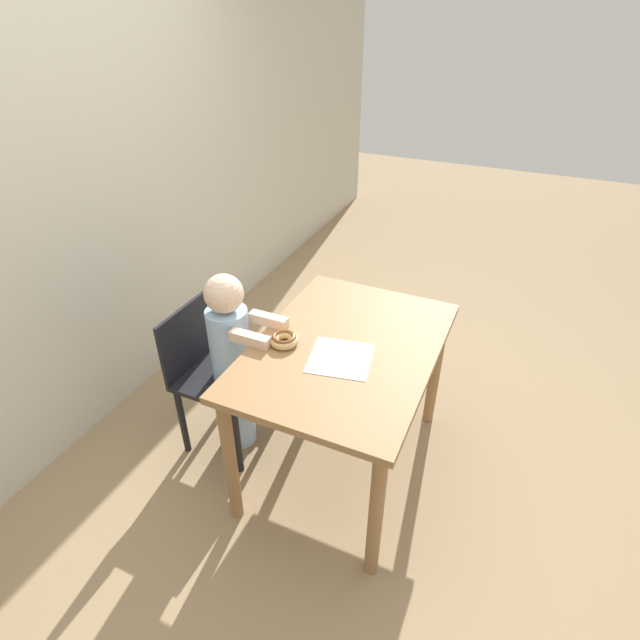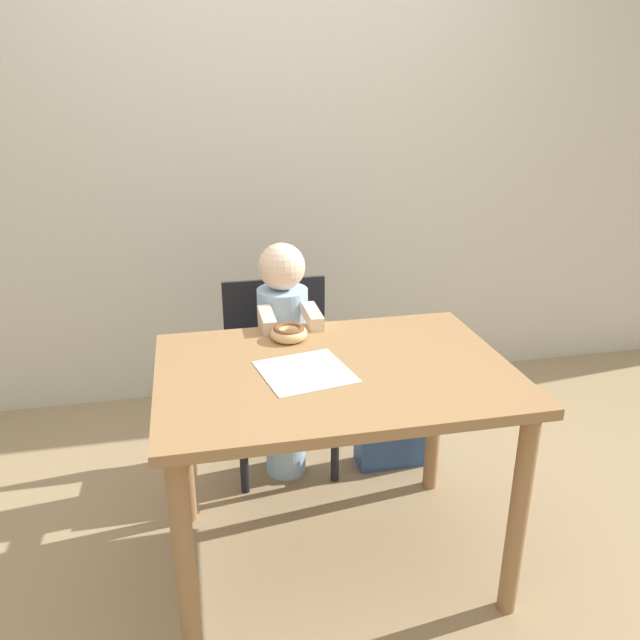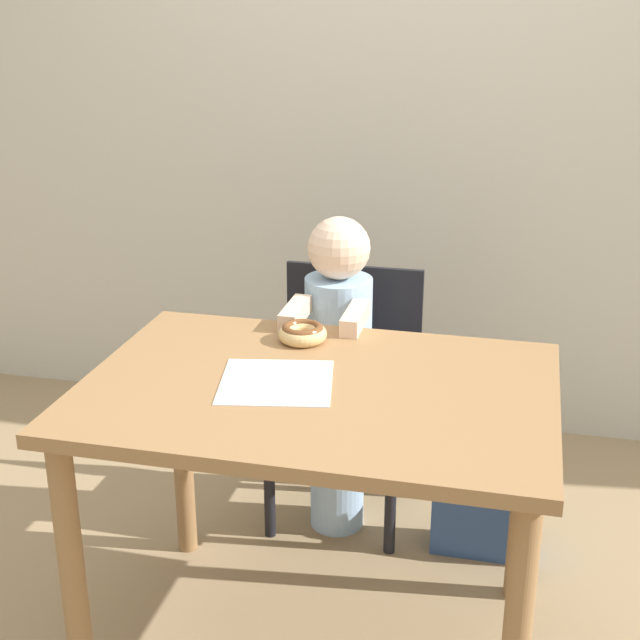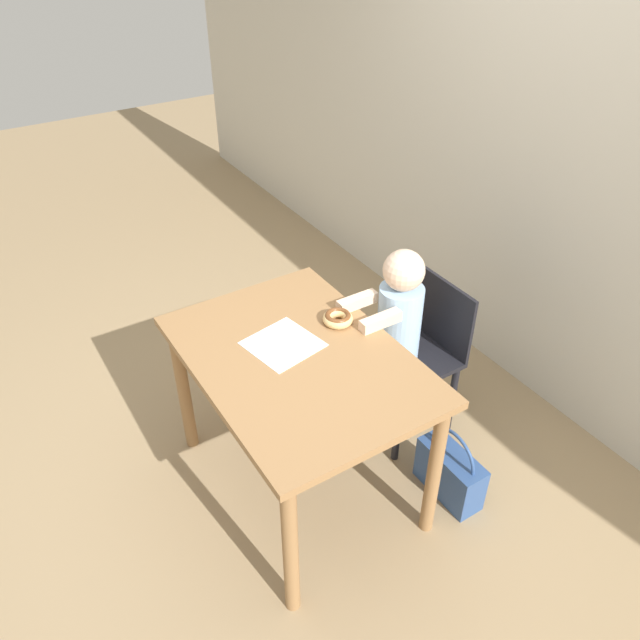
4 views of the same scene
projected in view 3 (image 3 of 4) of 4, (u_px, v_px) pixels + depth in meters
The scene contains 7 objects.
wall_back at pixel (409, 109), 3.30m from camera, with size 8.00×0.05×2.50m.
dining_table at pixel (318, 427), 2.18m from camera, with size 1.13×0.80×0.77m.
chair at pixel (345, 385), 2.90m from camera, with size 0.46×0.41×0.82m.
child_figure at pixel (338, 370), 2.77m from camera, with size 0.22×0.38×1.04m.
donut at pixel (303, 332), 2.39m from camera, with size 0.13×0.13×0.05m.
napkin at pixel (276, 382), 2.15m from camera, with size 0.31×0.31×0.00m.
handbag at pixel (487, 513), 2.78m from camera, with size 0.34×0.14×0.38m.
Camera 3 is at (0.46, -1.90, 1.66)m, focal length 50.00 mm.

